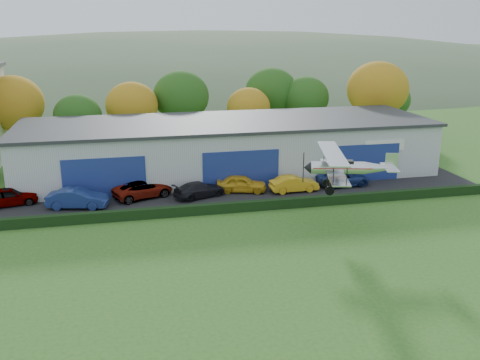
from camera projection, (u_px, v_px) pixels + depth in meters
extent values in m
plane|color=#2D631F|center=(240.00, 322.00, 27.08)|extent=(300.00, 300.00, 0.00)
cube|color=black|center=(222.00, 194.00, 47.36)|extent=(48.00, 9.00, 0.05)
cube|color=black|center=(233.00, 207.00, 42.76)|extent=(46.00, 0.60, 0.80)
cube|color=#B2B7BC|center=(228.00, 148.00, 53.64)|extent=(40.00, 12.00, 5.00)
cube|color=#2D3033|center=(228.00, 122.00, 52.89)|extent=(40.60, 12.60, 0.30)
cube|color=navy|center=(105.00, 178.00, 45.66)|extent=(7.00, 0.12, 3.60)
cube|color=navy|center=(241.00, 170.00, 48.17)|extent=(7.00, 0.12, 3.60)
cube|color=navy|center=(364.00, 163.00, 50.68)|extent=(7.00, 0.12, 3.60)
cylinder|color=#3D2614|center=(17.00, 142.00, 60.53)|extent=(0.36, 0.36, 3.15)
ellipsoid|color=#A68014|center=(13.00, 103.00, 59.27)|extent=(6.84, 6.84, 6.16)
cylinder|color=#3D2614|center=(80.00, 146.00, 60.22)|extent=(0.36, 0.36, 2.45)
ellipsoid|color=#1E4C14|center=(78.00, 116.00, 59.24)|extent=(5.32, 5.32, 4.79)
cylinder|color=#3D2614|center=(134.00, 139.00, 63.30)|extent=(0.36, 0.36, 2.80)
ellipsoid|color=#A68014|center=(132.00, 105.00, 62.18)|extent=(6.08, 6.08, 5.47)
cylinder|color=#3D2614|center=(182.00, 132.00, 66.38)|extent=(0.36, 0.36, 3.15)
ellipsoid|color=#1E4C14|center=(181.00, 96.00, 65.12)|extent=(6.84, 6.84, 6.16)
cylinder|color=#3D2614|center=(248.00, 135.00, 66.28)|extent=(0.36, 0.36, 2.45)
ellipsoid|color=#A68014|center=(249.00, 107.00, 65.30)|extent=(5.32, 5.32, 4.79)
cylinder|color=#3D2614|center=(304.00, 128.00, 69.77)|extent=(0.36, 0.36, 2.80)
ellipsoid|color=#1E4C14|center=(305.00, 98.00, 68.65)|extent=(6.08, 6.08, 5.47)
cylinder|color=#3D2614|center=(375.00, 128.00, 67.60)|extent=(0.36, 0.36, 3.50)
ellipsoid|color=#A68014|center=(378.00, 89.00, 66.20)|extent=(7.60, 7.60, 6.84)
cylinder|color=#3D2614|center=(388.00, 126.00, 72.33)|extent=(0.36, 0.36, 2.45)
ellipsoid|color=#1E4C14|center=(390.00, 100.00, 71.35)|extent=(5.32, 5.32, 4.79)
cylinder|color=#3D2614|center=(271.00, 125.00, 70.76)|extent=(0.36, 0.36, 3.15)
ellipsoid|color=#1E4C14|center=(271.00, 91.00, 69.50)|extent=(6.84, 6.84, 6.16)
ellipsoid|color=#4C6642|center=(205.00, 123.00, 166.69)|extent=(320.00, 196.00, 56.00)
ellipsoid|color=#4C6642|center=(410.00, 99.00, 179.77)|extent=(240.00, 126.00, 36.00)
imported|color=gray|center=(8.00, 196.00, 44.04)|extent=(4.92, 2.91, 1.57)
imported|color=navy|center=(77.00, 198.00, 43.49)|extent=(5.14, 2.72, 1.61)
imported|color=gray|center=(143.00, 189.00, 46.11)|extent=(5.69, 4.14, 1.44)
imported|color=black|center=(200.00, 190.00, 46.24)|extent=(5.00, 3.39, 1.34)
imported|color=gold|center=(242.00, 184.00, 47.67)|extent=(4.75, 2.92, 1.51)
imported|color=gold|center=(294.00, 184.00, 47.74)|extent=(4.43, 1.74, 1.44)
imported|color=navy|center=(344.00, 178.00, 49.53)|extent=(5.15, 2.64, 1.39)
cylinder|color=silver|center=(337.00, 168.00, 38.59)|extent=(3.96, 1.84, 0.91)
cone|color=silver|center=(380.00, 168.00, 38.49)|extent=(2.39, 1.44, 0.91)
cone|color=black|center=(307.00, 167.00, 38.65)|extent=(0.72, 1.01, 0.91)
cube|color=#AF0B08|center=(342.00, 167.00, 38.56)|extent=(4.36, 1.96, 0.06)
cube|color=black|center=(345.00, 162.00, 38.45)|extent=(1.33, 0.89, 0.25)
cube|color=silver|center=(334.00, 172.00, 38.68)|extent=(3.04, 7.39, 0.10)
cube|color=silver|center=(332.00, 153.00, 38.30)|extent=(3.24, 7.80, 0.10)
cylinder|color=black|center=(333.00, 172.00, 35.97)|extent=(0.07, 0.07, 1.32)
cylinder|color=black|center=(347.00, 172.00, 35.94)|extent=(0.07, 0.07, 1.32)
cylinder|color=black|center=(324.00, 154.00, 41.02)|extent=(0.07, 0.07, 1.32)
cylinder|color=black|center=(336.00, 154.00, 41.00)|extent=(0.07, 0.07, 1.32)
cylinder|color=black|center=(333.00, 159.00, 38.06)|extent=(0.11, 0.23, 0.76)
cylinder|color=black|center=(332.00, 157.00, 38.74)|extent=(0.11, 0.23, 0.76)
cylinder|color=black|center=(329.00, 181.00, 38.43)|extent=(0.24, 0.70, 1.24)
cylinder|color=black|center=(328.00, 177.00, 39.26)|extent=(0.24, 0.70, 1.24)
cylinder|color=black|center=(328.00, 187.00, 39.02)|extent=(0.55, 1.88, 0.07)
cylinder|color=black|center=(330.00, 191.00, 38.14)|extent=(0.66, 0.30, 0.65)
cylinder|color=black|center=(326.00, 183.00, 39.89)|extent=(0.66, 0.30, 0.65)
cylinder|color=black|center=(389.00, 171.00, 38.54)|extent=(0.38, 0.15, 0.43)
cube|color=silver|center=(390.00, 167.00, 38.46)|extent=(1.54, 2.78, 0.06)
cube|color=silver|center=(392.00, 161.00, 38.31)|extent=(0.90, 0.29, 1.12)
cube|color=black|center=(303.00, 167.00, 38.66)|extent=(0.09, 0.13, 2.23)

